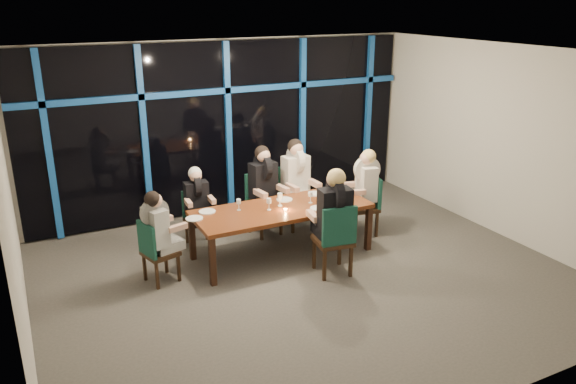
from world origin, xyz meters
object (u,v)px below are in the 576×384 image
(diner_end_left, at_px, (158,223))
(diner_near_mid, at_px, (334,206))
(chair_end_right, at_px, (368,202))
(diner_far_right, at_px, (297,171))
(diner_end_right, at_px, (364,180))
(diner_far_mid, at_px, (264,178))
(chair_far_left, at_px, (197,215))
(chair_end_left, at_px, (155,249))
(chair_near_mid, at_px, (336,237))
(wine_bottle, at_px, (342,191))
(dining_table, at_px, (282,212))
(chair_far_right, at_px, (294,193))
(chair_far_mid, at_px, (262,200))
(diner_far_left, at_px, (197,195))
(water_pitcher, at_px, (332,199))

(diner_end_left, xyz_separation_m, diner_near_mid, (2.19, -0.83, 0.15))
(chair_end_right, height_order, diner_far_right, diner_far_right)
(diner_end_left, relative_size, diner_near_mid, 0.85)
(chair_end_right, xyz_separation_m, diner_end_right, (-0.08, 0.02, 0.38))
(diner_far_mid, bearing_deg, chair_far_left, 165.62)
(diner_far_right, distance_m, diner_near_mid, 1.72)
(chair_end_right, distance_m, diner_end_right, 0.39)
(chair_end_left, relative_size, chair_end_right, 0.92)
(chair_near_mid, distance_m, wine_bottle, 1.13)
(dining_table, distance_m, diner_far_mid, 0.87)
(chair_far_left, distance_m, diner_far_right, 1.76)
(chair_far_right, relative_size, chair_end_left, 1.15)
(chair_far_right, relative_size, diner_far_right, 1.03)
(diner_far_mid, distance_m, diner_near_mid, 1.69)
(chair_end_left, bearing_deg, wine_bottle, -105.97)
(diner_far_right, bearing_deg, chair_near_mid, -104.27)
(chair_far_right, relative_size, diner_end_left, 1.18)
(chair_near_mid, bearing_deg, wine_bottle, -117.66)
(chair_far_right, height_order, diner_end_left, diner_end_left)
(chair_far_right, relative_size, diner_far_mid, 1.05)
(dining_table, distance_m, chair_far_left, 1.39)
(dining_table, bearing_deg, chair_end_right, 3.49)
(dining_table, bearing_deg, chair_end_left, -179.01)
(chair_far_left, relative_size, chair_far_mid, 0.86)
(chair_near_mid, height_order, diner_near_mid, diner_near_mid)
(dining_table, bearing_deg, diner_far_right, 50.86)
(chair_end_left, distance_m, diner_far_left, 1.32)
(chair_end_left, xyz_separation_m, diner_end_left, (0.07, 0.02, 0.35))
(wine_bottle, bearing_deg, chair_end_left, 179.65)
(diner_far_mid, relative_size, diner_end_left, 1.13)
(dining_table, bearing_deg, water_pitcher, -22.40)
(chair_far_right, relative_size, chair_near_mid, 0.98)
(dining_table, bearing_deg, chair_far_mid, 84.55)
(chair_far_mid, height_order, diner_far_right, diner_far_right)
(chair_far_mid, distance_m, diner_end_right, 1.67)
(diner_far_right, bearing_deg, chair_end_left, -164.77)
(chair_far_mid, relative_size, diner_far_right, 1.00)
(chair_end_right, xyz_separation_m, diner_near_mid, (-1.23, -0.94, 0.46))
(chair_far_left, xyz_separation_m, chair_near_mid, (1.35, -1.88, 0.11))
(chair_far_mid, xyz_separation_m, diner_far_right, (0.60, -0.06, 0.42))
(diner_far_right, relative_size, water_pitcher, 4.65)
(chair_end_left, bearing_deg, diner_far_left, -60.23)
(chair_far_left, distance_m, chair_end_right, 2.72)
(chair_far_left, relative_size, diner_far_mid, 0.88)
(diner_end_left, xyz_separation_m, wine_bottle, (2.82, -0.04, 0.02))
(chair_far_mid, bearing_deg, wine_bottle, -54.41)
(chair_end_right, bearing_deg, diner_far_left, -94.00)
(diner_near_mid, bearing_deg, diner_end_right, -131.70)
(chair_end_left, bearing_deg, dining_table, -104.63)
(diner_far_left, bearing_deg, wine_bottle, -21.38)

